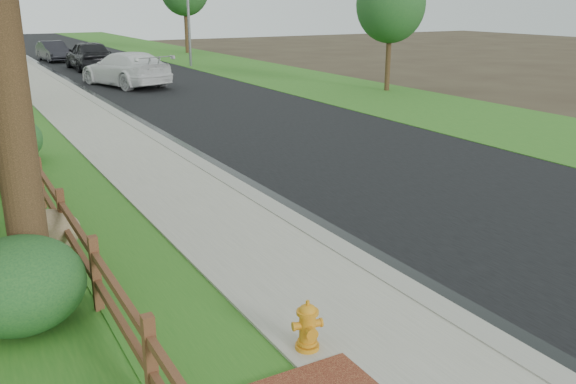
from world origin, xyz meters
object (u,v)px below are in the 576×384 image
fire_hydrant (308,327)px  white_suv (126,69)px  dark_car_mid (89,55)px  ranch_fence (50,197)px

fire_hydrant → white_suv: size_ratio=0.11×
white_suv → dark_car_mid: (0.06, 8.40, 0.05)m
ranch_fence → dark_car_mid: bearing=76.5°
fire_hydrant → ranch_fence: bearing=107.8°
ranch_fence → dark_car_mid: 28.05m
dark_car_mid → fire_hydrant: bearing=81.5°
ranch_fence → dark_car_mid: size_ratio=3.28×
ranch_fence → fire_hydrant: size_ratio=27.04×
white_suv → ranch_fence: bearing=55.4°
ranch_fence → dark_car_mid: (6.57, 27.27, 0.28)m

